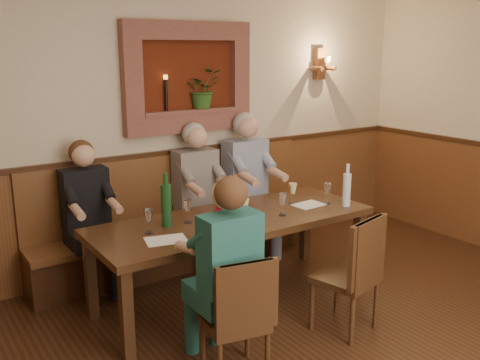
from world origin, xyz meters
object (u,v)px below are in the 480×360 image
object	(u,v)px
person_bench_left	(91,232)
wine_bottle_green_a	(235,201)
person_chair_front	(223,290)
chair_near_right	(347,297)
water_bottle	(347,189)
bench	(182,234)
wine_bottle_green_b	(166,204)
person_bench_right	(250,196)
spittoon_bucket	(228,210)
chair_near_left	(235,342)
person_bench_mid	(201,208)
dining_table	(233,226)

from	to	relation	value
person_bench_left	wine_bottle_green_a	distance (m)	1.33
person_chair_front	wine_bottle_green_a	world-z (taller)	person_chair_front
chair_near_right	water_bottle	distance (m)	1.06
bench	wine_bottle_green_b	size ratio (longest dim) A/B	6.93
person_bench_right	water_bottle	bearing A→B (deg)	-76.44
person_bench_left	spittoon_bucket	world-z (taller)	person_bench_left
chair_near_left	water_bottle	distance (m)	1.87
person_chair_front	wine_bottle_green_a	bearing A→B (deg)	51.67
person_bench_mid	spittoon_bucket	distance (m)	1.04
bench	wine_bottle_green_b	distance (m)	1.17
person_bench_mid	water_bottle	world-z (taller)	person_bench_mid
person_bench_right	person_chair_front	bearing A→B (deg)	-129.90
person_bench_mid	person_chair_front	size ratio (longest dim) A/B	1.05
bench	chair_near_right	bearing A→B (deg)	-76.32
person_bench_mid	person_bench_right	size ratio (longest dim) A/B	0.96
chair_near_right	spittoon_bucket	bearing A→B (deg)	112.82
chair_near_right	dining_table	bearing A→B (deg)	102.75
spittoon_bucket	person_chair_front	bearing A→B (deg)	-125.35
person_chair_front	spittoon_bucket	xyz separation A→B (m)	(0.47, 0.66, 0.31)
wine_bottle_green_b	bench	bearing A→B (deg)	56.07
chair_near_right	spittoon_bucket	xyz separation A→B (m)	(-0.58, 0.78, 0.59)
chair_near_right	person_bench_mid	size ratio (longest dim) A/B	0.65
bench	wine_bottle_green_a	size ratio (longest dim) A/B	8.11
dining_table	wine_bottle_green_a	bearing A→B (deg)	-69.54
bench	person_bench_right	world-z (taller)	person_bench_right
person_bench_mid	person_chair_front	xyz separation A→B (m)	(-0.76, -1.62, -0.03)
person_chair_front	wine_bottle_green_b	bearing A→B (deg)	87.75
dining_table	bench	xyz separation A→B (m)	(0.00, 0.94, -0.35)
chair_near_right	person_bench_right	bearing A→B (deg)	66.23
chair_near_right	person_bench_left	distance (m)	2.25
person_bench_right	person_chair_front	xyz separation A→B (m)	(-1.35, -1.61, -0.06)
chair_near_right	person_chair_front	xyz separation A→B (m)	(-1.04, 0.12, 0.29)
person_bench_left	spittoon_bucket	bearing A→B (deg)	-49.57
person_chair_front	wine_bottle_green_a	size ratio (longest dim) A/B	3.69
chair_near_left	person_bench_mid	size ratio (longest dim) A/B	0.61
dining_table	wine_bottle_green_b	world-z (taller)	wine_bottle_green_b
dining_table	chair_near_right	distance (m)	1.08
dining_table	spittoon_bucket	distance (m)	0.26
person_bench_left	wine_bottle_green_b	xyz separation A→B (m)	(0.39, -0.73, 0.37)
person_bench_left	person_bench_mid	distance (m)	1.11
person_bench_right	wine_bottle_green_a	bearing A→B (deg)	-131.25
wine_bottle_green_b	person_bench_mid	bearing A→B (deg)	45.21
wine_bottle_green_a	wine_bottle_green_b	distance (m)	0.58
bench	person_bench_mid	world-z (taller)	person_bench_mid
wine_bottle_green_b	person_chair_front	bearing A→B (deg)	-92.25
chair_near_left	person_bench_right	distance (m)	2.26
spittoon_bucket	wine_bottle_green_a	size ratio (longest dim) A/B	0.63
chair_near_left	wine_bottle_green_a	world-z (taller)	wine_bottle_green_a
bench	spittoon_bucket	xyz separation A→B (m)	(-0.13, -1.07, 0.54)
person_bench_left	spittoon_bucket	xyz separation A→B (m)	(0.82, -0.96, 0.30)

